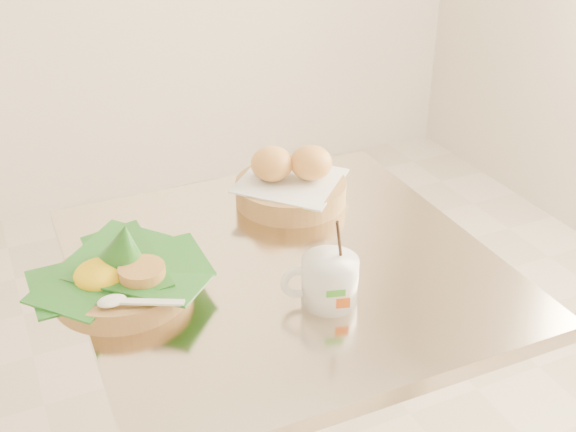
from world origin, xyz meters
name	(u,v)px	position (x,y,z in m)	size (l,w,h in m)	color
cafe_table	(286,359)	(0.21, 0.01, 0.53)	(0.71, 0.71, 0.75)	gray
rice_basket	(121,275)	(-0.07, 0.04, 0.79)	(0.28, 0.28, 0.14)	tan
bread_basket	(291,183)	(0.31, 0.21, 0.79)	(0.26, 0.26, 0.11)	tan
coffee_mug	(328,280)	(0.22, -0.12, 0.79)	(0.12, 0.10, 0.15)	white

